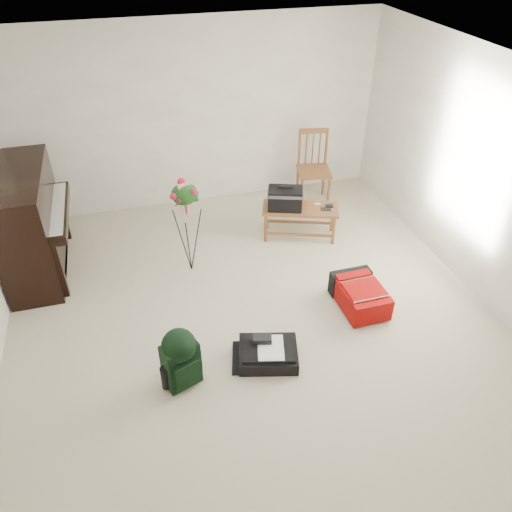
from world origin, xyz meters
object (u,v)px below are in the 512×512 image
object	(u,v)px
red_suitcase	(358,292)
black_duffel	(268,353)
dining_chair	(313,169)
green_backpack	(180,356)
flower_stand	(188,229)
piano	(31,226)
bench	(291,203)

from	to	relation	value
red_suitcase	black_duffel	world-z (taller)	red_suitcase
dining_chair	red_suitcase	distance (m)	2.34
red_suitcase	green_backpack	bearing A→B (deg)	-164.66
red_suitcase	flower_stand	size ratio (longest dim) A/B	0.55
dining_chair	green_backpack	distance (m)	3.70
dining_chair	flower_stand	distance (m)	2.31
red_suitcase	flower_stand	bearing A→B (deg)	145.50
red_suitcase	black_duffel	size ratio (longest dim) A/B	1.01
dining_chair	black_duffel	size ratio (longest dim) A/B	1.59
black_duffel	flower_stand	world-z (taller)	flower_stand
piano	black_duffel	world-z (taller)	piano
bench	dining_chair	xyz separation A→B (m)	(0.63, 0.86, -0.02)
green_backpack	flower_stand	size ratio (longest dim) A/B	0.53
green_backpack	red_suitcase	bearing A→B (deg)	-3.80
piano	black_duffel	bearing A→B (deg)	-44.51
piano	flower_stand	world-z (taller)	piano
red_suitcase	black_duffel	xyz separation A→B (m)	(-1.18, -0.52, -0.06)
bench	green_backpack	size ratio (longest dim) A/B	1.64
bench	red_suitcase	xyz separation A→B (m)	(0.29, -1.42, -0.37)
flower_stand	green_backpack	bearing A→B (deg)	-119.81
black_duffel	flower_stand	distance (m)	1.76
piano	dining_chair	distance (m)	3.74
black_duffel	flower_stand	bearing A→B (deg)	120.82
bench	flower_stand	distance (m)	1.39
red_suitcase	green_backpack	xyz separation A→B (m)	(-2.01, -0.58, 0.20)
dining_chair	black_duffel	distance (m)	3.21
bench	flower_stand	size ratio (longest dim) A/B	0.87
dining_chair	green_backpack	size ratio (longest dim) A/B	1.65
piano	flower_stand	size ratio (longest dim) A/B	1.26
piano	red_suitcase	xyz separation A→B (m)	(3.35, -1.62, -0.45)
red_suitcase	piano	bearing A→B (deg)	153.58
green_backpack	bench	bearing A→B (deg)	29.50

